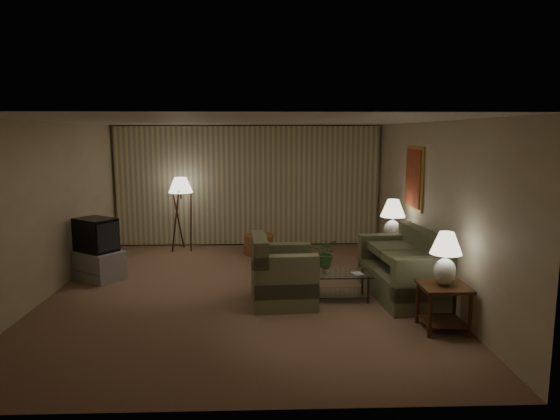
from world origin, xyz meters
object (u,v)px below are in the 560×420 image
object	(u,v)px
coffee_table	(335,282)
tv_cabinet	(98,265)
crt_tv	(96,235)
sofa	(403,271)
floor_lamp	(181,213)
ottoman	(259,245)
armchair	(283,277)
side_table_near	(443,299)
side_table_far	(391,252)
vase	(326,269)
table_lamp_far	(393,217)
table_lamp_near	(446,254)

from	to	relation	value
coffee_table	tv_cabinet	size ratio (longest dim) A/B	1.01
crt_tv	sofa	bearing A→B (deg)	23.40
sofa	floor_lamp	size ratio (longest dim) A/B	1.25
crt_tv	ottoman	distance (m)	3.33
coffee_table	ottoman	xyz separation A→B (m)	(-1.19, 2.93, -0.07)
armchair	side_table_near	distance (m)	2.29
side_table_far	vase	xyz separation A→B (m)	(-1.36, -1.35, 0.08)
coffee_table	table_lamp_far	bearing A→B (deg)	48.12
side_table_near	sofa	bearing A→B (deg)	96.34
armchair	crt_tv	bearing A→B (deg)	62.89
floor_lamp	sofa	bearing A→B (deg)	-39.44
sofa	side_table_near	xyz separation A→B (m)	(0.15, -1.35, 0.01)
tv_cabinet	coffee_table	bearing A→B (deg)	18.90
side_table_near	floor_lamp	bearing A→B (deg)	131.65
tv_cabinet	ottoman	xyz separation A→B (m)	(2.80, 1.70, -0.04)
side_table_far	table_lamp_far	xyz separation A→B (m)	(-0.00, -0.00, 0.65)
sofa	floor_lamp	distance (m)	5.09
crt_tv	ottoman	world-z (taller)	crt_tv
coffee_table	ottoman	size ratio (longest dim) A/B	1.72
table_lamp_near	floor_lamp	bearing A→B (deg)	131.65
table_lamp_far	vase	distance (m)	2.00
table_lamp_far	tv_cabinet	size ratio (longest dim) A/B	0.72
floor_lamp	ottoman	distance (m)	1.82
ottoman	vase	bearing A→B (deg)	-70.38
armchair	table_lamp_near	size ratio (longest dim) A/B	1.58
side_table_near	ottoman	bearing A→B (deg)	119.92
armchair	table_lamp_far	distance (m)	2.59
side_table_near	vase	xyz separation A→B (m)	(-1.36, 1.25, 0.06)
table_lamp_far	floor_lamp	xyz separation A→B (m)	(-4.06, 1.97, -0.22)
table_lamp_far	coffee_table	xyz separation A→B (m)	(-1.21, -1.35, -0.77)
tv_cabinet	crt_tv	distance (m)	0.54
side_table_far	table_lamp_near	size ratio (longest dim) A/B	0.87
table_lamp_far	coffee_table	size ratio (longest dim) A/B	0.72
sofa	tv_cabinet	bearing A→B (deg)	-107.68
sofa	floor_lamp	world-z (taller)	floor_lamp
side_table_near	table_lamp_near	distance (m)	0.59
sofa	side_table_far	size ratio (longest dim) A/B	3.31
coffee_table	floor_lamp	world-z (taller)	floor_lamp
tv_cabinet	floor_lamp	bearing A→B (deg)	97.49
armchair	ottoman	size ratio (longest dim) A/B	1.77
ottoman	floor_lamp	bearing A→B (deg)	166.67
armchair	table_lamp_far	world-z (taller)	table_lamp_far
tv_cabinet	floor_lamp	xyz separation A→B (m)	(1.14, 2.10, 0.58)
tv_cabinet	side_table_far	bearing A→B (deg)	37.34
table_lamp_near	table_lamp_far	size ratio (longest dim) A/B	0.91
ottoman	vase	world-z (taller)	vase
ottoman	side_table_near	bearing A→B (deg)	-60.08
tv_cabinet	vase	world-z (taller)	vase
sofa	ottoman	bearing A→B (deg)	-146.59
coffee_table	crt_tv	bearing A→B (deg)	162.97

